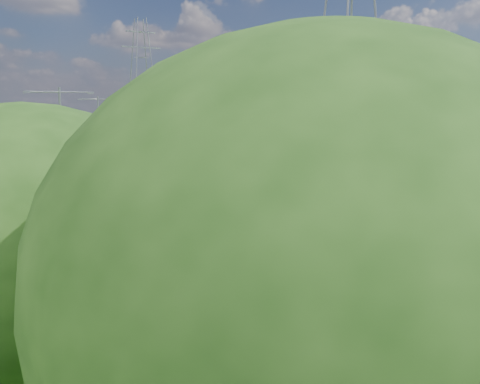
{
  "coord_description": "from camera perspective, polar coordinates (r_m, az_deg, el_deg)",
  "views": [
    {
      "loc": [
        -15.52,
        -3.65,
        8.16
      ],
      "look_at": [
        0.76,
        25.14,
        3.0
      ],
      "focal_mm": 40.0,
      "sensor_mm": 36.0,
      "label": 1
    }
  ],
  "objects": [
    {
      "name": "streetlight_near_left",
      "position": [
        18.45,
        1.81,
        1.97
      ],
      "size": [
        5.9,
        0.25,
        10.0
      ],
      "color": "slate",
      "rests_on": "ground"
    },
    {
      "name": "tree_lf",
      "position": [
        7.58,
        8.84,
        -8.68
      ],
      "size": [
        7.98,
        7.98,
        9.28
      ],
      "color": "black",
      "rests_on": "ground"
    },
    {
      "name": "tree_rc",
      "position": [
        63.59,
        -0.75,
        5.42
      ],
      "size": [
        5.88,
        5.88,
        6.84
      ],
      "color": "black",
      "rests_on": "ground"
    },
    {
      "name": "tree_la",
      "position": [
        12.1,
        -21.5,
        -5.6
      ],
      "size": [
        7.14,
        7.14,
        8.3
      ],
      "color": "black",
      "rests_on": "ground"
    },
    {
      "name": "tree_rf",
      "position": [
        128.16,
        -14.43,
        7.02
      ],
      "size": [
        6.3,
        6.3,
        7.33
      ],
      "color": "black",
      "rests_on": "ground"
    },
    {
      "name": "tree_rb",
      "position": [
        46.22,
        13.65,
        4.64
      ],
      "size": [
        6.72,
        6.72,
        7.82
      ],
      "color": "black",
      "rests_on": "ground"
    },
    {
      "name": "bus_outbound",
      "position": [
        55.18,
        -11.79,
        2.04
      ],
      "size": [
        4.61,
        12.64,
        3.44
      ],
      "primitive_type": "imported",
      "rotation": [
        0.0,
        0.0,
        3.28
      ],
      "color": "beige",
      "rests_on": "road"
    },
    {
      "name": "curb_left",
      "position": [
        71.01,
        -20.17,
        1.81
      ],
      "size": [
        0.5,
        150.0,
        0.22
      ],
      "primitive_type": "cube",
      "color": "gray",
      "rests_on": "ground"
    },
    {
      "name": "ground",
      "position": [
        66.02,
        -15.67,
        1.44
      ],
      "size": [
        260.0,
        260.0,
        0.0
      ],
      "primitive_type": "plane",
      "color": "#294D15",
      "rests_on": "ground"
    },
    {
      "name": "road",
      "position": [
        71.82,
        -16.83,
        1.99
      ],
      "size": [
        8.0,
        150.0,
        0.06
      ],
      "primitive_type": "cube",
      "color": "black",
      "rests_on": "ground"
    },
    {
      "name": "bus_inbound",
      "position": [
        47.75,
        -11.65,
        0.69
      ],
      "size": [
        2.53,
        10.51,
        2.92
      ],
      "primitive_type": "imported",
      "rotation": [
        0.0,
        0.0,
        -0.01
      ],
      "color": "silver",
      "rests_on": "road"
    },
    {
      "name": "power_tower_far",
      "position": [
        125.84,
        -10.4,
        11.39
      ],
      "size": [
        9.0,
        6.4,
        28.0
      ],
      "color": "slate",
      "rests_on": "ground"
    },
    {
      "name": "tree_re",
      "position": [
        107.99,
        -13.41,
        6.43
      ],
      "size": [
        5.46,
        5.46,
        6.35
      ],
      "color": "black",
      "rests_on": "ground"
    },
    {
      "name": "streetlight_mid_left",
      "position": [
        49.62,
        -18.5,
        5.85
      ],
      "size": [
        5.9,
        0.25,
        10.0
      ],
      "color": "slate",
      "rests_on": "ground"
    },
    {
      "name": "streetlight_far_right",
      "position": [
        84.47,
        -14.83,
        7.07
      ],
      "size": [
        5.9,
        0.25,
        10.0
      ],
      "color": "slate",
      "rests_on": "ground"
    },
    {
      "name": "curb_right",
      "position": [
        72.85,
        -13.57,
        2.27
      ],
      "size": [
        0.5,
        150.0,
        0.22
      ],
      "primitive_type": "cube",
      "color": "gray",
      "rests_on": "ground"
    },
    {
      "name": "tree_rd",
      "position": [
        86.08,
        -7.33,
        6.87
      ],
      "size": [
        7.14,
        7.14,
        8.3
      ],
      "color": "black",
      "rests_on": "ground"
    },
    {
      "name": "speed_limit_sign",
      "position": [
        46.97,
        -3.0,
        0.83
      ],
      "size": [
        0.55,
        0.09,
        2.4
      ],
      "color": "slate",
      "rests_on": "ground"
    },
    {
      "name": "overpass",
      "position": [
        144.6,
        -23.43,
        5.86
      ],
      "size": [
        30.0,
        3.0,
        3.2
      ],
      "color": "gray",
      "rests_on": "ground"
    },
    {
      "name": "power_tower_near",
      "position": [
        57.86,
        11.5,
        14.5
      ],
      "size": [
        9.0,
        6.4,
        28.0
      ],
      "color": "slate",
      "rests_on": "ground"
    }
  ]
}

